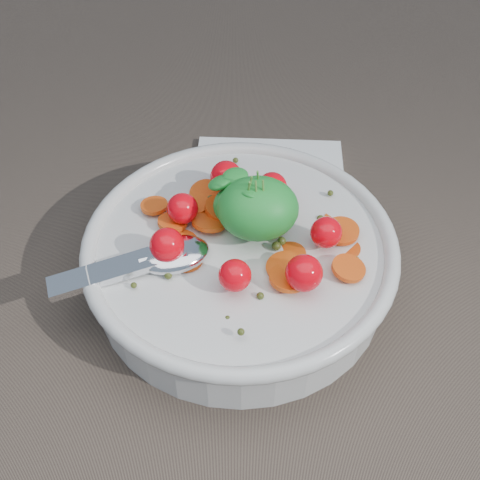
{
  "coord_description": "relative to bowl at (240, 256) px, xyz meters",
  "views": [
    {
      "loc": [
        0.02,
        -0.36,
        0.47
      ],
      "look_at": [
        0.02,
        0.02,
        0.06
      ],
      "focal_mm": 45.0,
      "sensor_mm": 36.0,
      "label": 1
    }
  ],
  "objects": [
    {
      "name": "bowl",
      "position": [
        0.0,
        0.0,
        0.0
      ],
      "size": [
        0.32,
        0.3,
        0.13
      ],
      "color": "silver",
      "rests_on": "ground"
    },
    {
      "name": "napkin",
      "position": [
        0.03,
        0.15,
        -0.03
      ],
      "size": [
        0.19,
        0.16,
        0.01
      ],
      "primitive_type": "cube",
      "rotation": [
        0.0,
        0.0,
        -0.06
      ],
      "color": "white",
      "rests_on": "ground"
    },
    {
      "name": "ground",
      "position": [
        -0.02,
        -0.03,
        -0.04
      ],
      "size": [
        6.0,
        6.0,
        0.0
      ],
      "primitive_type": "plane",
      "color": "brown",
      "rests_on": "ground"
    }
  ]
}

